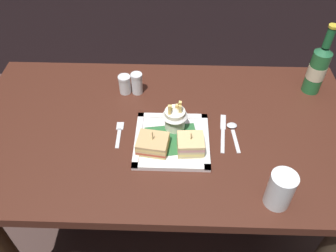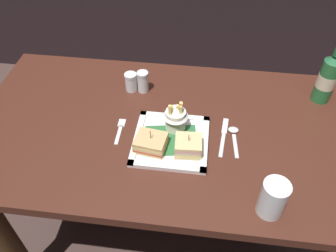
{
  "view_description": "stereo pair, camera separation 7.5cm",
  "coord_description": "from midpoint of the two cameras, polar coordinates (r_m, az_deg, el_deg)",
  "views": [
    {
      "loc": [
        0.04,
        -0.82,
        1.59
      ],
      "look_at": [
        0.01,
        -0.03,
        0.8
      ],
      "focal_mm": 36.78,
      "sensor_mm": 36.0,
      "label": 1
    },
    {
      "loc": [
        0.11,
        -0.81,
        1.59
      ],
      "look_at": [
        0.01,
        -0.03,
        0.8
      ],
      "focal_mm": 36.78,
      "sensor_mm": 36.0,
      "label": 2
    }
  ],
  "objects": [
    {
      "name": "sandwich_half_left",
      "position": [
        1.08,
        -4.53,
        -3.05
      ],
      "size": [
        0.1,
        0.09,
        0.08
      ],
      "color": "tan",
      "rests_on": "square_plate"
    },
    {
      "name": "spoon",
      "position": [
        1.17,
        8.91,
        -0.64
      ],
      "size": [
        0.03,
        0.13,
        0.01
      ],
      "color": "silver",
      "rests_on": "dining_table"
    },
    {
      "name": "knife",
      "position": [
        1.16,
        7.28,
        -0.93
      ],
      "size": [
        0.03,
        0.18,
        0.0
      ],
      "color": "silver",
      "rests_on": "dining_table"
    },
    {
      "name": "salt_shaker",
      "position": [
        1.3,
        -8.8,
        6.64
      ],
      "size": [
        0.05,
        0.05,
        0.07
      ],
      "color": "silver",
      "rests_on": "dining_table"
    },
    {
      "name": "square_plate",
      "position": [
        1.12,
        -1.27,
        -2.49
      ],
      "size": [
        0.24,
        0.24,
        0.02
      ],
      "color": "white",
      "rests_on": "dining_table"
    },
    {
      "name": "water_glass",
      "position": [
        0.98,
        15.92,
        -10.47
      ],
      "size": [
        0.07,
        0.07,
        0.11
      ],
      "color": "silver",
      "rests_on": "dining_table"
    },
    {
      "name": "fries_cup",
      "position": [
        1.12,
        -0.75,
        1.6
      ],
      "size": [
        0.08,
        0.08,
        0.12
      ],
      "color": "white",
      "rests_on": "square_plate"
    },
    {
      "name": "beer_bottle",
      "position": [
        1.35,
        22.12,
        8.82
      ],
      "size": [
        0.07,
        0.07,
        0.27
      ],
      "color": "#266E38",
      "rests_on": "dining_table"
    },
    {
      "name": "dining_table",
      "position": [
        1.29,
        -2.22,
        -5.38
      ],
      "size": [
        1.33,
        0.73,
        0.76
      ],
      "color": "#442116",
      "rests_on": "ground_plane"
    },
    {
      "name": "ground_plane",
      "position": [
        1.79,
        -1.68,
        -17.5
      ],
      "size": [
        6.0,
        6.0,
        0.0
      ],
      "primitive_type": "plane",
      "color": "#44312C"
    },
    {
      "name": "pepper_shaker",
      "position": [
        1.29,
        -6.81,
        6.81
      ],
      "size": [
        0.04,
        0.04,
        0.08
      ],
      "color": "silver",
      "rests_on": "dining_table"
    },
    {
      "name": "sandwich_half_right",
      "position": [
        1.07,
        1.77,
        -3.12
      ],
      "size": [
        0.09,
        0.08,
        0.07
      ],
      "color": "#D2C086",
      "rests_on": "square_plate"
    },
    {
      "name": "fork",
      "position": [
        1.17,
        -9.91,
        -1.12
      ],
      "size": [
        0.02,
        0.12,
        0.0
      ],
      "color": "silver",
      "rests_on": "dining_table"
    }
  ]
}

